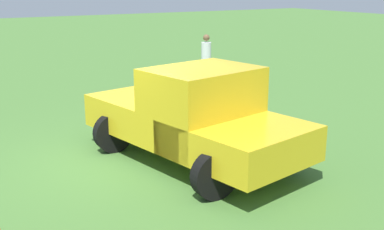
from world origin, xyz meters
TOP-DOWN VIEW (x-y plane):
  - ground_plane at (0.00, 0.00)m, footprint 80.00×80.00m
  - pickup_truck at (0.88, -0.82)m, footprint 2.91×4.76m
  - person_bystander at (4.85, 5.17)m, footprint 0.43×0.43m

SIDE VIEW (x-z plane):
  - ground_plane at x=0.00m, z-range 0.00..0.00m
  - person_bystander at x=4.85m, z-range 0.10..1.72m
  - pickup_truck at x=0.88m, z-range 0.03..1.84m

